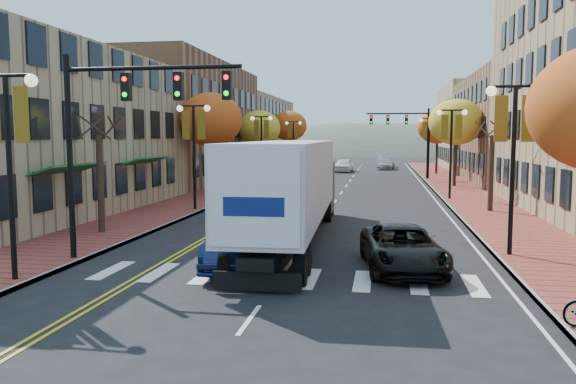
% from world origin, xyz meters
% --- Properties ---
extents(ground, '(200.00, 200.00, 0.00)m').
position_xyz_m(ground, '(0.00, 0.00, 0.00)').
color(ground, black).
rests_on(ground, ground).
extents(sidewalk_left, '(4.00, 85.00, 0.15)m').
position_xyz_m(sidewalk_left, '(-9.00, 32.50, 0.07)').
color(sidewalk_left, brown).
rests_on(sidewalk_left, ground).
extents(sidewalk_right, '(4.00, 85.00, 0.15)m').
position_xyz_m(sidewalk_right, '(9.00, 32.50, 0.07)').
color(sidewalk_right, brown).
rests_on(sidewalk_right, ground).
extents(building_left_near, '(12.00, 22.00, 9.00)m').
position_xyz_m(building_left_near, '(-17.00, 13.00, 4.50)').
color(building_left_near, '#9E8966').
rests_on(building_left_near, ground).
extents(building_left_mid, '(12.00, 24.00, 11.00)m').
position_xyz_m(building_left_mid, '(-17.00, 36.00, 5.50)').
color(building_left_mid, brown).
rests_on(building_left_mid, ground).
extents(building_left_far, '(12.00, 26.00, 9.50)m').
position_xyz_m(building_left_far, '(-17.00, 61.00, 4.75)').
color(building_left_far, '#9E8966').
rests_on(building_left_far, ground).
extents(building_right_mid, '(15.00, 24.00, 10.00)m').
position_xyz_m(building_right_mid, '(18.50, 42.00, 5.00)').
color(building_right_mid, brown).
rests_on(building_right_mid, ground).
extents(building_right_far, '(15.00, 20.00, 11.00)m').
position_xyz_m(building_right_far, '(18.50, 64.00, 5.50)').
color(building_right_far, '#9E8966').
rests_on(building_right_far, ground).
extents(tree_left_a, '(0.28, 0.28, 4.20)m').
position_xyz_m(tree_left_a, '(-9.00, 8.00, 2.25)').
color(tree_left_a, '#382619').
rests_on(tree_left_a, sidewalk_left).
extents(tree_left_b, '(4.48, 4.48, 7.21)m').
position_xyz_m(tree_left_b, '(-9.00, 24.00, 5.45)').
color(tree_left_b, '#382619').
rests_on(tree_left_b, sidewalk_left).
extents(tree_left_c, '(4.16, 4.16, 6.69)m').
position_xyz_m(tree_left_c, '(-9.00, 40.00, 5.05)').
color(tree_left_c, '#382619').
rests_on(tree_left_c, sidewalk_left).
extents(tree_left_d, '(4.61, 4.61, 7.42)m').
position_xyz_m(tree_left_d, '(-9.00, 58.00, 5.60)').
color(tree_left_d, '#382619').
rests_on(tree_left_d, sidewalk_left).
extents(tree_right_b, '(0.28, 0.28, 4.20)m').
position_xyz_m(tree_right_b, '(9.00, 18.00, 2.25)').
color(tree_right_b, '#382619').
rests_on(tree_right_b, sidewalk_right).
extents(tree_right_c, '(4.48, 4.48, 7.21)m').
position_xyz_m(tree_right_c, '(9.00, 34.00, 5.45)').
color(tree_right_c, '#382619').
rests_on(tree_right_c, sidewalk_right).
extents(tree_right_d, '(4.35, 4.35, 7.00)m').
position_xyz_m(tree_right_d, '(9.00, 50.00, 5.29)').
color(tree_right_d, '#382619').
rests_on(tree_right_d, sidewalk_right).
extents(lamp_left_a, '(1.96, 0.36, 6.05)m').
position_xyz_m(lamp_left_a, '(-7.50, 0.00, 4.29)').
color(lamp_left_a, black).
rests_on(lamp_left_a, ground).
extents(lamp_left_b, '(1.96, 0.36, 6.05)m').
position_xyz_m(lamp_left_b, '(-7.50, 16.00, 4.29)').
color(lamp_left_b, black).
rests_on(lamp_left_b, ground).
extents(lamp_left_c, '(1.96, 0.36, 6.05)m').
position_xyz_m(lamp_left_c, '(-7.50, 34.00, 4.29)').
color(lamp_left_c, black).
rests_on(lamp_left_c, ground).
extents(lamp_left_d, '(1.96, 0.36, 6.05)m').
position_xyz_m(lamp_left_d, '(-7.50, 52.00, 4.29)').
color(lamp_left_d, black).
rests_on(lamp_left_d, ground).
extents(lamp_right_a, '(1.96, 0.36, 6.05)m').
position_xyz_m(lamp_right_a, '(7.50, 6.00, 4.29)').
color(lamp_right_a, black).
rests_on(lamp_right_a, ground).
extents(lamp_right_b, '(1.96, 0.36, 6.05)m').
position_xyz_m(lamp_right_b, '(7.50, 24.00, 4.29)').
color(lamp_right_b, black).
rests_on(lamp_right_b, ground).
extents(lamp_right_c, '(1.96, 0.36, 6.05)m').
position_xyz_m(lamp_right_c, '(7.50, 42.00, 4.29)').
color(lamp_right_c, black).
rests_on(lamp_right_c, ground).
extents(traffic_mast_near, '(6.10, 0.35, 7.00)m').
position_xyz_m(traffic_mast_near, '(-5.48, 3.00, 4.92)').
color(traffic_mast_near, black).
rests_on(traffic_mast_near, ground).
extents(traffic_mast_far, '(6.10, 0.34, 7.00)m').
position_xyz_m(traffic_mast_far, '(5.48, 42.00, 4.92)').
color(traffic_mast_far, black).
rests_on(traffic_mast_far, ground).
extents(semi_truck, '(3.14, 16.45, 4.09)m').
position_xyz_m(semi_truck, '(-0.54, 7.76, 2.39)').
color(semi_truck, black).
rests_on(semi_truck, ground).
extents(navy_sedan, '(1.88, 5.37, 1.77)m').
position_xyz_m(navy_sedan, '(-1.27, 3.34, 0.88)').
color(navy_sedan, '#0E1638').
rests_on(navy_sedan, ground).
extents(black_suv, '(2.97, 5.37, 1.42)m').
position_xyz_m(black_suv, '(3.71, 3.65, 0.71)').
color(black_suv, black).
rests_on(black_suv, ground).
extents(car_far_white, '(2.28, 4.90, 1.62)m').
position_xyz_m(car_far_white, '(-1.48, 53.01, 0.81)').
color(car_far_white, white).
rests_on(car_far_white, ground).
extents(car_far_silver, '(2.39, 4.93, 1.38)m').
position_xyz_m(car_far_silver, '(3.54, 59.05, 0.69)').
color(car_far_silver, '#999AA0').
rests_on(car_far_silver, ground).
extents(car_far_oncoming, '(2.02, 4.75, 1.52)m').
position_xyz_m(car_far_oncoming, '(3.31, 65.34, 0.76)').
color(car_far_oncoming, '#B4B5BD').
rests_on(car_far_oncoming, ground).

